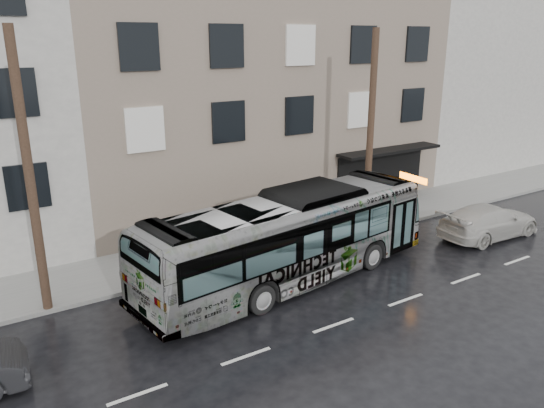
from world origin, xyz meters
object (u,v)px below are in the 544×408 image
(bus, at_px, (289,239))
(white_sedan, at_px, (489,221))
(utility_pole_front, at_px, (370,134))
(sign_post, at_px, (384,201))
(utility_pole_rear, at_px, (29,177))

(bus, height_order, white_sedan, bus)
(utility_pole_front, relative_size, white_sedan, 1.72)
(utility_pole_front, bearing_deg, bus, -158.22)
(white_sedan, bearing_deg, bus, 85.88)
(utility_pole_front, distance_m, sign_post, 3.48)
(utility_pole_front, xyz_separation_m, white_sedan, (4.41, -3.39, -3.89))
(utility_pole_rear, distance_m, bus, 8.95)
(utility_pole_rear, relative_size, white_sedan, 1.72)
(bus, relative_size, white_sedan, 2.33)
(bus, bearing_deg, sign_post, -79.02)
(utility_pole_rear, bearing_deg, utility_pole_front, 0.00)
(sign_post, distance_m, bus, 7.38)
(sign_post, xyz_separation_m, bus, (-6.99, -2.35, 0.35))
(sign_post, relative_size, bus, 0.20)
(utility_pole_front, relative_size, utility_pole_rear, 1.00)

